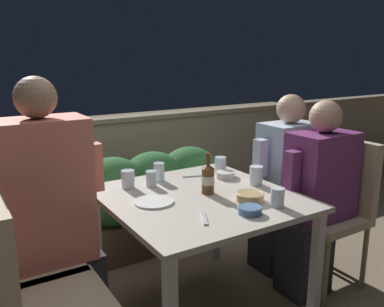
{
  "coord_description": "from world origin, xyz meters",
  "views": [
    {
      "loc": [
        -1.14,
        -1.75,
        1.45
      ],
      "look_at": [
        0.0,
        0.08,
        0.93
      ],
      "focal_mm": 38.0,
      "sensor_mm": 36.0,
      "label": 1
    }
  ],
  "objects_px": {
    "chair_right_near": "(337,198)",
    "chair_left_far": "(11,250)",
    "person_coral_top": "(53,218)",
    "person_blue_shirt": "(283,182)",
    "person_purple_stripe": "(315,199)",
    "beer_bottle": "(208,178)",
    "chair_right_far": "(304,183)",
    "chair_left_near": "(29,286)"
  },
  "relations": [
    {
      "from": "chair_right_near",
      "to": "chair_left_near",
      "type": "bearing_deg",
      "value": -179.03
    },
    {
      "from": "chair_right_near",
      "to": "person_purple_stripe",
      "type": "distance_m",
      "value": 0.21
    },
    {
      "from": "chair_left_near",
      "to": "person_purple_stripe",
      "type": "xyz_separation_m",
      "value": [
        1.65,
        0.03,
        0.04
      ]
    },
    {
      "from": "person_coral_top",
      "to": "person_purple_stripe",
      "type": "distance_m",
      "value": 1.5
    },
    {
      "from": "person_purple_stripe",
      "to": "chair_right_near",
      "type": "bearing_deg",
      "value": 0.0
    },
    {
      "from": "person_blue_shirt",
      "to": "beer_bottle",
      "type": "bearing_deg",
      "value": -168.65
    },
    {
      "from": "person_coral_top",
      "to": "person_purple_stripe",
      "type": "bearing_deg",
      "value": -12.8
    },
    {
      "from": "person_coral_top",
      "to": "chair_left_far",
      "type": "bearing_deg",
      "value": -180.0
    },
    {
      "from": "person_purple_stripe",
      "to": "person_blue_shirt",
      "type": "distance_m",
      "value": 0.33
    },
    {
      "from": "person_coral_top",
      "to": "beer_bottle",
      "type": "bearing_deg",
      "value": -10.33
    },
    {
      "from": "chair_left_near",
      "to": "person_coral_top",
      "type": "distance_m",
      "value": 0.43
    },
    {
      "from": "chair_right_far",
      "to": "person_purple_stripe",
      "type": "bearing_deg",
      "value": -127.91
    },
    {
      "from": "chair_left_far",
      "to": "chair_right_far",
      "type": "xyz_separation_m",
      "value": [
        1.92,
        -0.0,
        0.0
      ]
    },
    {
      "from": "person_blue_shirt",
      "to": "beer_bottle",
      "type": "height_order",
      "value": "person_blue_shirt"
    },
    {
      "from": "chair_left_far",
      "to": "beer_bottle",
      "type": "relative_size",
      "value": 4.13
    },
    {
      "from": "person_coral_top",
      "to": "person_blue_shirt",
      "type": "height_order",
      "value": "person_coral_top"
    },
    {
      "from": "chair_right_near",
      "to": "person_blue_shirt",
      "type": "bearing_deg",
      "value": 114.14
    },
    {
      "from": "beer_bottle",
      "to": "person_blue_shirt",
      "type": "bearing_deg",
      "value": 11.35
    },
    {
      "from": "chair_right_near",
      "to": "person_purple_stripe",
      "type": "height_order",
      "value": "person_purple_stripe"
    },
    {
      "from": "person_purple_stripe",
      "to": "chair_right_far",
      "type": "height_order",
      "value": "person_purple_stripe"
    },
    {
      "from": "person_coral_top",
      "to": "person_purple_stripe",
      "type": "relative_size",
      "value": 1.14
    },
    {
      "from": "person_coral_top",
      "to": "person_blue_shirt",
      "type": "distance_m",
      "value": 1.52
    },
    {
      "from": "chair_left_near",
      "to": "beer_bottle",
      "type": "relative_size",
      "value": 4.13
    },
    {
      "from": "chair_left_far",
      "to": "person_blue_shirt",
      "type": "relative_size",
      "value": 0.78
    },
    {
      "from": "person_blue_shirt",
      "to": "beer_bottle",
      "type": "distance_m",
      "value": 0.75
    },
    {
      "from": "person_blue_shirt",
      "to": "chair_left_near",
      "type": "bearing_deg",
      "value": -168.03
    },
    {
      "from": "chair_left_far",
      "to": "person_blue_shirt",
      "type": "bearing_deg",
      "value": -0.08
    },
    {
      "from": "chair_left_far",
      "to": "person_coral_top",
      "type": "bearing_deg",
      "value": 0.0
    },
    {
      "from": "person_purple_stripe",
      "to": "chair_right_far",
      "type": "relative_size",
      "value": 1.27
    },
    {
      "from": "chair_left_far",
      "to": "chair_right_near",
      "type": "xyz_separation_m",
      "value": [
        1.86,
        -0.33,
        0.0
      ]
    },
    {
      "from": "chair_right_near",
      "to": "person_purple_stripe",
      "type": "xyz_separation_m",
      "value": [
        -0.2,
        -0.0,
        0.04
      ]
    },
    {
      "from": "person_purple_stripe",
      "to": "person_blue_shirt",
      "type": "height_order",
      "value": "person_blue_shirt"
    },
    {
      "from": "chair_left_near",
      "to": "person_coral_top",
      "type": "bearing_deg",
      "value": 62.85
    },
    {
      "from": "person_coral_top",
      "to": "chair_right_near",
      "type": "distance_m",
      "value": 1.7
    },
    {
      "from": "person_purple_stripe",
      "to": "chair_left_near",
      "type": "bearing_deg",
      "value": -178.91
    },
    {
      "from": "chair_right_near",
      "to": "person_blue_shirt",
      "type": "xyz_separation_m",
      "value": [
        -0.15,
        0.33,
        0.04
      ]
    },
    {
      "from": "chair_right_near",
      "to": "chair_left_far",
      "type": "bearing_deg",
      "value": 169.88
    },
    {
      "from": "chair_right_near",
      "to": "person_purple_stripe",
      "type": "bearing_deg",
      "value": -180.0
    },
    {
      "from": "chair_left_far",
      "to": "person_coral_top",
      "type": "xyz_separation_m",
      "value": [
        0.2,
        0.0,
        0.12
      ]
    },
    {
      "from": "chair_left_near",
      "to": "person_purple_stripe",
      "type": "relative_size",
      "value": 0.78
    },
    {
      "from": "person_blue_shirt",
      "to": "person_coral_top",
      "type": "bearing_deg",
      "value": 179.9
    },
    {
      "from": "chair_right_near",
      "to": "person_blue_shirt",
      "type": "distance_m",
      "value": 0.36
    }
  ]
}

